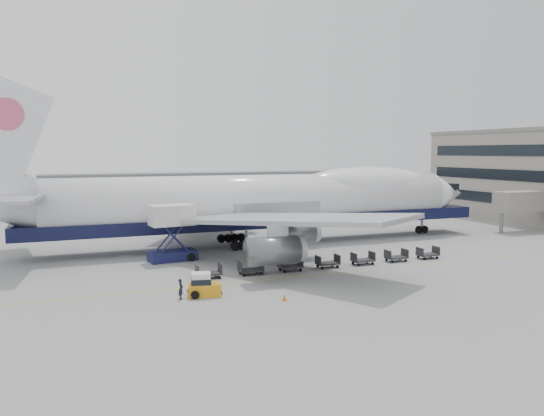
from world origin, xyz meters
name	(u,v)px	position (x,y,z in m)	size (l,w,h in m)	color
ground	(300,262)	(0.00, 0.00, 0.00)	(260.00, 260.00, 0.00)	gray
apron_line	(326,274)	(0.00, -6.00, 0.01)	(60.00, 0.15, 0.01)	gold
hangar	(127,189)	(-10.00, 70.00, 3.50)	(110.00, 8.00, 7.00)	slate
airliner	(265,200)	(0.64, 12.00, 5.62)	(67.00, 55.30, 19.98)	white
catering_truck	(172,229)	(-12.52, 5.93, 3.44)	(5.26, 3.87, 6.11)	#181B49
baggage_tug	(203,286)	(-13.00, -9.18, 0.86)	(2.89, 1.96, 1.94)	orange
ground_worker	(181,289)	(-14.89, -9.40, 0.83)	(0.60, 0.40, 1.66)	black
traffic_cone	(284,298)	(-7.36, -12.91, 0.25)	(0.36, 0.36, 0.53)	#D95E0B
dolly_0	(209,273)	(-10.99, -3.45, 0.53)	(2.30, 1.35, 1.30)	#2D2D30
dolly_1	(251,269)	(-6.84, -3.45, 0.53)	(2.30, 1.35, 1.30)	#2D2D30
dolly_2	(290,266)	(-2.68, -3.45, 0.53)	(2.30, 1.35, 1.30)	#2D2D30
dolly_3	(328,263)	(1.48, -3.45, 0.53)	(2.30, 1.35, 1.30)	#2D2D30
dolly_4	(363,259)	(5.64, -3.45, 0.53)	(2.30, 1.35, 1.30)	#2D2D30
dolly_5	(396,257)	(9.80, -3.45, 0.53)	(2.30, 1.35, 1.30)	#2D2D30
dolly_6	(428,254)	(13.96, -3.45, 0.53)	(2.30, 1.35, 1.30)	#2D2D30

